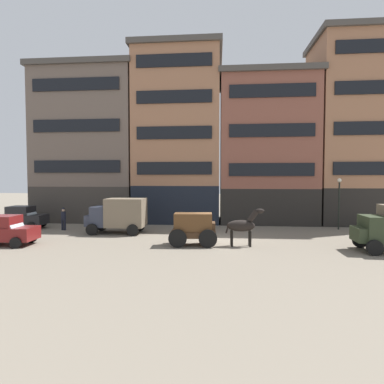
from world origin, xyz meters
TOP-DOWN VIEW (x-y plane):
  - ground_plane at (0.00, 0.00)m, footprint 120.00×120.00m
  - building_far_left at (-12.58, 9.68)m, footprint 9.96×6.61m
  - building_center_left at (-3.78, 9.68)m, footprint 8.35×6.61m
  - building_center_right at (4.55, 9.68)m, footprint 9.00×6.61m
  - building_far_right at (13.13, 9.68)m, footprint 8.86×6.61m
  - cargo_wagon at (-1.42, -1.28)m, footprint 2.96×1.63m
  - draft_horse at (1.53, -1.28)m, footprint 2.35×0.67m
  - delivery_truck_near at (-7.37, 2.31)m, footprint 4.36×2.15m
  - sedan_dark at (-16.00, 3.86)m, footprint 3.75×1.95m
  - sedan_light at (-13.07, -2.21)m, footprint 3.77×2.00m
  - pedestrian_officer at (-12.14, 3.24)m, footprint 0.50×0.50m
  - streetlamp_curbside at (9.73, 5.46)m, footprint 0.32×0.32m

SIDE VIEW (x-z plane):
  - ground_plane at x=0.00m, z-range 0.00..0.00m
  - sedan_dark at x=-16.00m, z-range 0.00..1.83m
  - sedan_light at x=-13.07m, z-range 0.00..1.83m
  - pedestrian_officer at x=-12.14m, z-range 0.08..1.88m
  - cargo_wagon at x=-1.42m, z-range 0.16..2.14m
  - draft_horse at x=1.53m, z-range 0.12..2.42m
  - delivery_truck_near at x=-7.37m, z-range 0.11..2.73m
  - streetlamp_curbside at x=9.73m, z-range 0.61..4.73m
  - building_center_right at x=4.55m, z-range 0.04..13.68m
  - building_far_left at x=-12.58m, z-range 0.04..14.80m
  - building_center_left at x=-3.78m, z-range 0.04..16.33m
  - building_far_right at x=13.13m, z-range 0.04..17.06m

